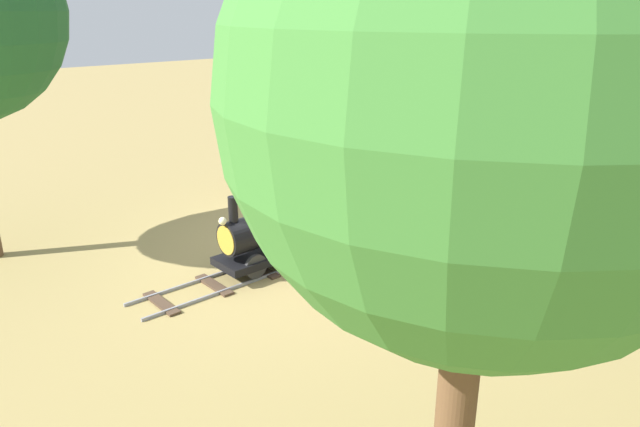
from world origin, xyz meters
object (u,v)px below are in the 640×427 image
Objects in this scene: locomotive at (272,232)px; passenger_car at (366,208)px; oak_tree_near at (485,99)px; conductor_person at (355,211)px; park_bench at (268,169)px.

locomotive is 1.77m from passenger_car.
oak_tree_near is (-4.29, 1.95, 2.40)m from locomotive.
passenger_car is 1.23× the size of conductor_person.
locomotive is 0.72× the size of passenger_car.
oak_tree_near reaches higher than park_bench.
passenger_car is 6.19m from oak_tree_near.
park_bench is (3.88, -1.55, -0.54)m from conductor_person.
oak_tree_near is at bearing 155.52° from locomotive.
park_bench is 8.51m from oak_tree_near.
oak_tree_near reaches higher than passenger_car.
passenger_car is at bearing 174.76° from park_bench.
conductor_person is 4.47m from oak_tree_near.
oak_tree_near is (-4.29, 3.72, 2.46)m from passenger_car.
park_bench is 0.32× the size of oak_tree_near.
conductor_person is at bearing -156.23° from locomotive.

